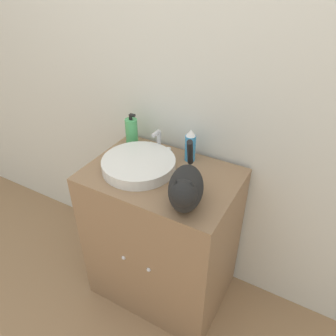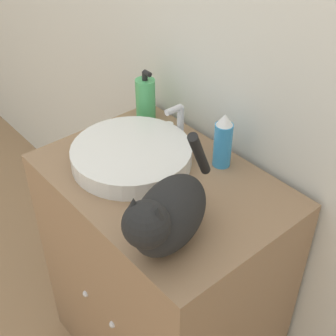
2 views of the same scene
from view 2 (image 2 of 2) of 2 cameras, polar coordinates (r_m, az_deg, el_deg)
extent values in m
cube|color=silver|center=(1.45, 8.96, 14.59)|extent=(6.00, 0.05, 2.50)
cube|color=#8C6B4C|center=(1.75, -0.72, -12.97)|extent=(0.79, 0.54, 0.91)
sphere|color=silver|center=(1.67, -10.05, -14.90)|extent=(0.02, 0.02, 0.02)
sphere|color=silver|center=(1.58, -6.85, -18.45)|extent=(0.02, 0.02, 0.02)
cylinder|color=white|center=(1.49, -4.47, 1.59)|extent=(0.38, 0.38, 0.06)
cylinder|color=silver|center=(1.58, 1.52, 5.47)|extent=(0.02, 0.02, 0.13)
cylinder|color=silver|center=(1.53, 0.69, 7.11)|extent=(0.02, 0.06, 0.02)
cylinder|color=white|center=(1.64, 0.10, 4.93)|extent=(0.03, 0.03, 0.03)
cylinder|color=white|center=(1.57, 2.95, 3.15)|extent=(0.03, 0.03, 0.03)
ellipsoid|color=black|center=(1.18, 0.27, -5.65)|extent=(0.24, 0.31, 0.18)
sphere|color=black|center=(1.07, -2.66, -6.88)|extent=(0.15, 0.15, 0.12)
cone|color=black|center=(1.05, -4.22, -4.49)|extent=(0.05, 0.05, 0.04)
cone|color=black|center=(1.03, -1.21, -5.63)|extent=(0.05, 0.05, 0.04)
cylinder|color=black|center=(1.24, 3.86, 1.66)|extent=(0.07, 0.12, 0.18)
cylinder|color=#4CB266|center=(1.68, -2.75, 8.25)|extent=(0.07, 0.07, 0.16)
cylinder|color=black|center=(1.64, -2.84, 11.14)|extent=(0.02, 0.02, 0.03)
cylinder|color=black|center=(1.62, -2.55, 11.45)|extent=(0.03, 0.02, 0.02)
cylinder|color=#338CCC|center=(1.46, 6.68, 2.80)|extent=(0.06, 0.06, 0.15)
cone|color=white|center=(1.41, 6.94, 5.88)|extent=(0.05, 0.05, 0.04)
camera|label=1|loc=(0.50, -111.90, -4.83)|focal=35.00mm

